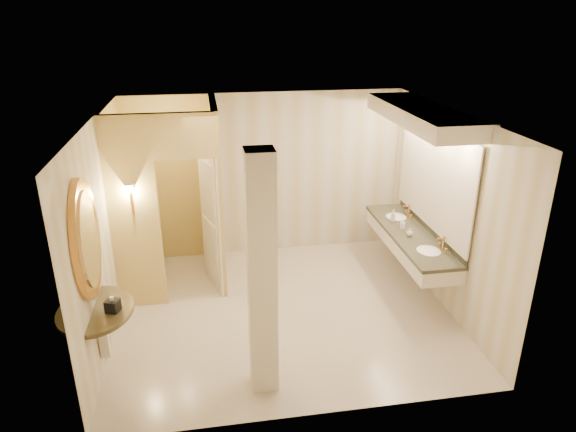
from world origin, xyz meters
name	(u,v)px	position (x,y,z in m)	size (l,w,h in m)	color
floor	(284,310)	(0.00, 0.00, 0.00)	(4.50, 4.50, 0.00)	beige
ceiling	(283,117)	(0.00, 0.00, 2.70)	(4.50, 4.50, 0.00)	white
wall_back	(265,175)	(0.00, 2.00, 1.35)	(4.50, 0.02, 2.70)	beige
wall_front	(317,302)	(0.00, -2.00, 1.35)	(4.50, 0.02, 2.70)	beige
wall_left	(102,233)	(-2.25, 0.00, 1.35)	(0.02, 4.00, 2.70)	beige
wall_right	(447,211)	(2.25, 0.00, 1.35)	(0.02, 4.00, 2.70)	beige
toilet_closet	(196,198)	(-1.12, 0.97, 1.39)	(1.50, 1.55, 2.70)	#EAD37A
wall_sconce	(130,190)	(-1.93, 0.43, 1.73)	(0.14, 0.14, 0.42)	gold
vanity	(418,183)	(1.98, 0.40, 1.63)	(0.75, 2.47, 2.09)	silver
console_shelf	(91,270)	(-2.21, -0.98, 1.34)	(1.01, 1.01, 1.95)	black
pillar	(262,277)	(-0.45, -1.44, 1.35)	(0.29, 0.29, 2.70)	silver
tissue_box	(113,306)	(-2.03, -1.06, 0.94)	(0.13, 0.13, 0.13)	black
toilet	(147,248)	(-1.95, 1.52, 0.39)	(0.43, 0.76, 0.77)	white
soap_bottle_a	(403,224)	(1.87, 0.55, 0.95)	(0.07, 0.07, 0.15)	beige
soap_bottle_b	(410,232)	(1.87, 0.27, 0.93)	(0.09, 0.09, 0.12)	silver
soap_bottle_c	(393,216)	(1.82, 0.83, 0.97)	(0.08, 0.08, 0.20)	#C6B28C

